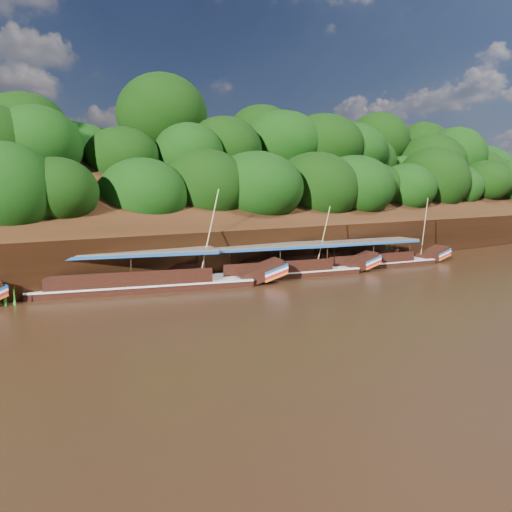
{
  "coord_description": "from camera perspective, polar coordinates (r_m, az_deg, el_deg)",
  "views": [
    {
      "loc": [
        -23.38,
        -22.55,
        6.75
      ],
      "look_at": [
        -3.04,
        7.0,
        1.92
      ],
      "focal_mm": 35.0,
      "sensor_mm": 36.0,
      "label": 1
    }
  ],
  "objects": [
    {
      "name": "boat_0",
      "position": [
        45.09,
        13.98,
        -0.48
      ],
      "size": [
        14.73,
        4.09,
        6.41
      ],
      "rotation": [
        0.0,
        0.0,
        -0.15
      ],
      "color": "black",
      "rests_on": "ground"
    },
    {
      "name": "boat_1",
      "position": [
        38.96,
        4.17,
        -1.47
      ],
      "size": [
        14.81,
        5.1,
        5.92
      ],
      "rotation": [
        0.0,
        0.0,
        -0.21
      ],
      "color": "black",
      "rests_on": "ground"
    },
    {
      "name": "ground",
      "position": [
        33.18,
        11.27,
        -4.22
      ],
      "size": [
        160.0,
        160.0,
        0.0
      ],
      "primitive_type": "plane",
      "color": "black",
      "rests_on": "ground"
    },
    {
      "name": "boat_2",
      "position": [
        34.29,
        -11.17,
        -2.78
      ],
      "size": [
        17.27,
        6.84,
        7.26
      ],
      "rotation": [
        0.0,
        0.0,
        -0.28
      ],
      "color": "black",
      "rests_on": "ground"
    },
    {
      "name": "riverbank",
      "position": [
        51.19,
        -7.22,
        2.16
      ],
      "size": [
        120.0,
        30.06,
        19.4
      ],
      "color": "black",
      "rests_on": "ground"
    },
    {
      "name": "reeds",
      "position": [
        39.03,
        -1.14,
        -0.97
      ],
      "size": [
        49.16,
        2.34,
        2.07
      ],
      "color": "#21701C",
      "rests_on": "ground"
    }
  ]
}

